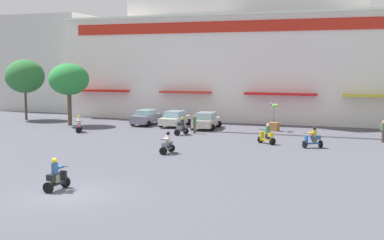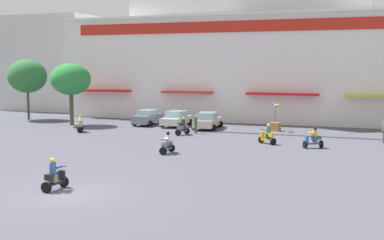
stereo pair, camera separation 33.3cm
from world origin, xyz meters
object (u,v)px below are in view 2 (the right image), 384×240
object	(u,v)px
parked_car_0	(148,117)
balloon_vendor_cart	(275,121)
parked_car_1	(177,119)
pedestrian_1	(196,123)
scooter_rider_0	(80,125)
scooter_rider_3	(183,128)
scooter_rider_1	(267,135)
plaza_tree_0	(71,79)
plaza_tree_2	(27,76)
scooter_rider_6	(313,139)
parked_car_2	(208,121)
scooter_rider_2	(167,144)
scooter_rider_4	(55,177)

from	to	relation	value
parked_car_0	balloon_vendor_cart	xyz separation A→B (m)	(12.55, -0.17, 0.14)
parked_car_1	pedestrian_1	bearing A→B (deg)	-50.65
scooter_rider_0	balloon_vendor_cart	world-z (taller)	balloon_vendor_cart
parked_car_0	scooter_rider_3	xyz separation A→B (m)	(5.71, -5.33, -0.15)
scooter_rider_1	balloon_vendor_cart	bearing A→B (deg)	96.53
plaza_tree_0	plaza_tree_2	bearing A→B (deg)	159.19
parked_car_0	balloon_vendor_cart	bearing A→B (deg)	-0.76
parked_car_0	parked_car_1	world-z (taller)	parked_car_0
scooter_rider_6	balloon_vendor_cart	world-z (taller)	balloon_vendor_cart
scooter_rider_6	scooter_rider_3	bearing A→B (deg)	164.14
scooter_rider_6	balloon_vendor_cart	bearing A→B (deg)	117.38
scooter_rider_1	scooter_rider_3	world-z (taller)	scooter_rider_1
scooter_rider_0	scooter_rider_3	bearing A→B (deg)	8.72
parked_car_2	scooter_rider_6	distance (m)	13.01
scooter_rider_3	pedestrian_1	distance (m)	1.42
scooter_rider_1	scooter_rider_3	xyz separation A→B (m)	(-7.72, 2.48, -0.04)
plaza_tree_2	parked_car_2	xyz separation A→B (m)	(20.50, -0.84, -3.89)
scooter_rider_2	plaza_tree_0	bearing A→B (deg)	142.56
scooter_rider_2	parked_car_0	bearing A→B (deg)	119.56
plaza_tree_2	scooter_rider_6	bearing A→B (deg)	-15.49
parked_car_1	balloon_vendor_cart	distance (m)	9.53
plaza_tree_2	balloon_vendor_cart	size ratio (longest dim) A/B	2.54
scooter_rider_1	scooter_rider_3	distance (m)	8.11
scooter_rider_2	scooter_rider_3	world-z (taller)	scooter_rider_3
plaza_tree_2	pedestrian_1	size ratio (longest dim) A/B	4.06
plaza_tree_0	parked_car_0	world-z (taller)	plaza_tree_0
pedestrian_1	scooter_rider_4	bearing A→B (deg)	-89.05
plaza_tree_2	parked_car_0	distance (m)	14.62
parked_car_1	scooter_rider_3	distance (m)	5.99
scooter_rider_4	parked_car_0	bearing A→B (deg)	105.18
parked_car_0	scooter_rider_1	size ratio (longest dim) A/B	2.56
parked_car_0	parked_car_2	bearing A→B (deg)	-6.74
scooter_rider_2	scooter_rider_4	world-z (taller)	scooter_rider_4
pedestrian_1	balloon_vendor_cart	xyz separation A→B (m)	(6.09, 4.00, -0.01)
parked_car_1	scooter_rider_3	xyz separation A→B (m)	(2.69, -5.35, -0.14)
scooter_rider_1	scooter_rider_2	distance (m)	8.28
plaza_tree_0	plaza_tree_2	world-z (taller)	plaza_tree_2
scooter_rider_2	pedestrian_1	world-z (taller)	pedestrian_1
scooter_rider_4	balloon_vendor_cart	bearing A→B (deg)	76.99
scooter_rider_0	scooter_rider_1	size ratio (longest dim) A/B	0.97
scooter_rider_4	parked_car_1	bearing A→B (deg)	98.57
parked_car_0	parked_car_2	world-z (taller)	parked_car_2
parked_car_1	scooter_rider_1	size ratio (longest dim) A/B	2.85
plaza_tree_2	scooter_rider_6	size ratio (longest dim) A/B	4.25
parked_car_1	parked_car_2	size ratio (longest dim) A/B	0.96
parked_car_0	scooter_rider_3	world-z (taller)	scooter_rider_3
scooter_rider_6	pedestrian_1	bearing A→B (deg)	157.40
scooter_rider_0	scooter_rider_2	size ratio (longest dim) A/B	1.01
scooter_rider_0	balloon_vendor_cart	xyz separation A→B (m)	(15.92, 6.55, 0.28)
scooter_rider_0	scooter_rider_2	bearing A→B (deg)	-32.86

